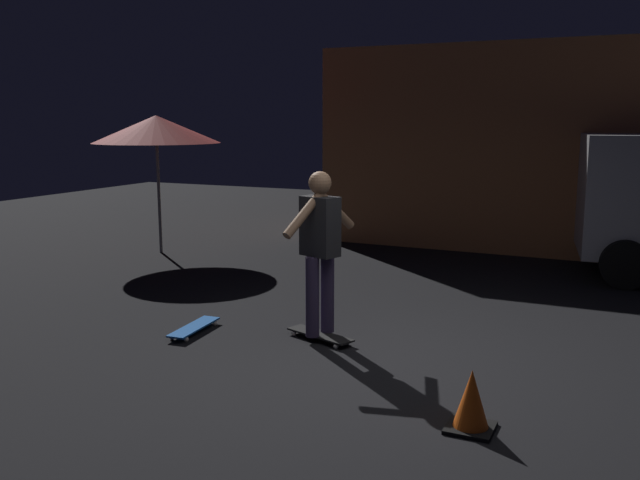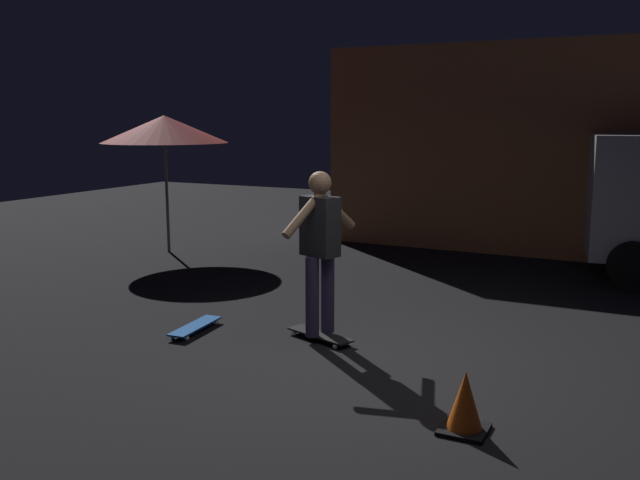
% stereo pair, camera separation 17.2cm
% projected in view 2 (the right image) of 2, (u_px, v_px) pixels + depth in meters
% --- Properties ---
extents(ground_plane, '(28.00, 28.00, 0.00)m').
position_uv_depth(ground_plane, '(391.00, 372.00, 6.18)').
color(ground_plane, black).
extents(low_building, '(9.49, 3.43, 3.48)m').
position_uv_depth(low_building, '(618.00, 148.00, 11.98)').
color(low_building, '#C67A47').
rests_on(low_building, ground_plane).
extents(patio_umbrella, '(2.10, 2.10, 2.30)m').
position_uv_depth(patio_umbrella, '(164.00, 129.00, 11.38)').
color(patio_umbrella, slate).
rests_on(patio_umbrella, ground_plane).
extents(skateboard_ridden, '(0.80, 0.44, 0.07)m').
position_uv_depth(skateboard_ridden, '(320.00, 335.00, 7.06)').
color(skateboard_ridden, black).
rests_on(skateboard_ridden, ground_plane).
extents(skateboard_spare, '(0.27, 0.79, 0.07)m').
position_uv_depth(skateboard_spare, '(195.00, 326.00, 7.35)').
color(skateboard_spare, '#1959B2').
rests_on(skateboard_spare, ground_plane).
extents(skater, '(0.43, 0.96, 1.67)m').
position_uv_depth(skater, '(320.00, 241.00, 6.89)').
color(skater, '#382D4C').
rests_on(skater, skateboard_ridden).
extents(traffic_cone, '(0.34, 0.34, 0.46)m').
position_uv_depth(traffic_cone, '(465.00, 404.00, 4.98)').
color(traffic_cone, black).
rests_on(traffic_cone, ground_plane).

